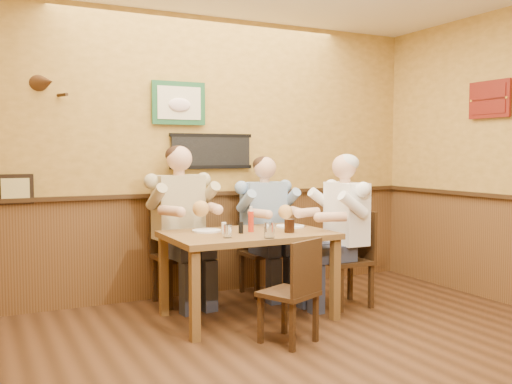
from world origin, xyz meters
TOP-DOWN VIEW (x-y plane):
  - room at (0.13, 0.17)m, footprint 5.02×5.03m
  - dining_table at (0.09, 1.50)m, footprint 1.40×0.90m
  - chair_back_left at (-0.29, 2.23)m, footprint 0.48×0.48m
  - chair_back_right at (0.59, 2.18)m, footprint 0.42×0.42m
  - chair_right_end at (1.07, 1.43)m, footprint 0.42×0.42m
  - chair_near_side at (0.08, 0.77)m, footprint 0.48×0.48m
  - diner_tan_shirt at (-0.29, 2.23)m, footprint 0.69×0.69m
  - diner_blue_polo at (0.59, 2.18)m, footprint 0.60×0.60m
  - diner_white_elder at (1.07, 1.43)m, footprint 0.60×0.60m
  - water_glass_left at (-0.20, 1.29)m, footprint 0.07×0.07m
  - water_glass_mid at (0.09, 1.11)m, footprint 0.11×0.11m
  - cola_tumbler at (0.40, 1.32)m, footprint 0.11×0.11m
  - hot_sauce_bottle at (0.12, 1.51)m, footprint 0.06×0.06m
  - salt_shaker at (-0.14, 1.49)m, footprint 0.05×0.05m
  - pepper_shaker at (0.00, 1.46)m, footprint 0.05×0.05m
  - plate_far_left at (-0.22, 1.69)m, footprint 0.32×0.32m
  - plate_far_right at (0.58, 1.63)m, footprint 0.34×0.34m

SIDE VIEW (x-z plane):
  - chair_near_side at x=0.08m, z-range 0.00..0.80m
  - chair_back_right at x=0.59m, z-range 0.00..0.88m
  - chair_right_end at x=1.07m, z-range 0.00..0.89m
  - chair_back_left at x=-0.29m, z-range 0.00..0.94m
  - diner_blue_polo at x=0.59m, z-range 0.00..1.26m
  - diner_white_elder at x=1.07m, z-range 0.00..1.28m
  - dining_table at x=0.09m, z-range 0.28..1.03m
  - diner_tan_shirt at x=-0.29m, z-range 0.00..1.35m
  - plate_far_left at x=-0.22m, z-range 0.75..0.77m
  - plate_far_right at x=0.58m, z-range 0.75..0.77m
  - pepper_shaker at x=0.00m, z-range 0.75..0.85m
  - salt_shaker at x=-0.14m, z-range 0.75..0.85m
  - water_glass_left at x=-0.20m, z-range 0.75..0.86m
  - cola_tumbler at x=0.40m, z-range 0.75..0.87m
  - water_glass_mid at x=0.09m, z-range 0.75..0.88m
  - hot_sauce_bottle at x=0.12m, z-range 0.75..0.95m
  - room at x=0.13m, z-range 0.28..3.09m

